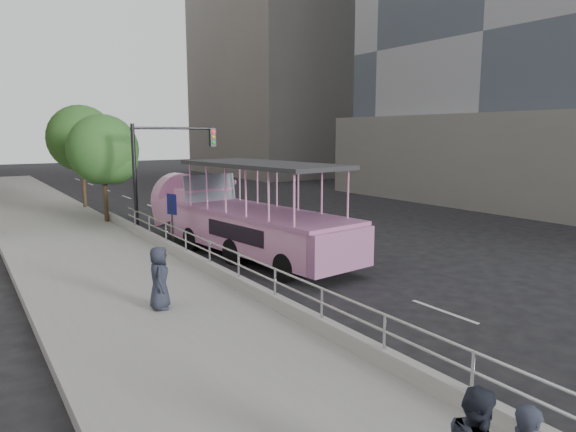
# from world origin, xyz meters

# --- Properties ---
(ground) EXTENTS (160.00, 160.00, 0.00)m
(ground) POSITION_xyz_m (0.00, 0.00, 0.00)
(ground) COLOR black
(sidewalk) EXTENTS (5.50, 80.00, 0.30)m
(sidewalk) POSITION_xyz_m (-5.75, 10.00, 0.15)
(sidewalk) COLOR gray
(sidewalk) RESTS_ON ground
(kerb_wall) EXTENTS (0.24, 30.00, 0.36)m
(kerb_wall) POSITION_xyz_m (-3.12, 2.00, 0.48)
(kerb_wall) COLOR #A9A9A4
(kerb_wall) RESTS_ON sidewalk
(guardrail) EXTENTS (0.07, 22.00, 0.71)m
(guardrail) POSITION_xyz_m (-3.12, 2.00, 1.14)
(guardrail) COLOR #B1B2B6
(guardrail) RESTS_ON kerb_wall
(duck_boat) EXTENTS (4.01, 11.37, 3.70)m
(duck_boat) POSITION_xyz_m (-0.41, 7.05, 1.37)
(duck_boat) COLOR black
(duck_boat) RESTS_ON ground
(car) EXTENTS (2.11, 4.05, 1.32)m
(car) POSITION_xyz_m (1.87, 7.21, 0.66)
(car) COLOR silver
(car) RESTS_ON ground
(pedestrian_far) EXTENTS (0.75, 0.92, 1.63)m
(pedestrian_far) POSITION_xyz_m (-5.62, 1.59, 1.12)
(pedestrian_far) COLOR #232734
(pedestrian_far) RESTS_ON sidewalk
(parking_sign) EXTENTS (0.20, 0.53, 2.46)m
(parking_sign) POSITION_xyz_m (-2.83, 8.06, 1.57)
(parking_sign) COLOR black
(parking_sign) RESTS_ON ground
(traffic_signal) EXTENTS (4.20, 0.32, 5.20)m
(traffic_signal) POSITION_xyz_m (-1.70, 12.50, 3.50)
(traffic_signal) COLOR black
(traffic_signal) RESTS_ON ground
(street_tree_near) EXTENTS (3.52, 3.52, 5.72)m
(street_tree_near) POSITION_xyz_m (-3.30, 15.93, 3.82)
(street_tree_near) COLOR #362518
(street_tree_near) RESTS_ON ground
(street_tree_far) EXTENTS (3.97, 3.97, 6.45)m
(street_tree_far) POSITION_xyz_m (-3.10, 21.93, 4.31)
(street_tree_far) COLOR #362518
(street_tree_far) RESTS_ON ground
(tower_podium) EXTENTS (26.00, 26.00, 6.00)m
(tower_podium) POSITION_xyz_m (30.00, 10.00, 3.00)
(tower_podium) COLOR slate
(tower_podium) RESTS_ON ground
(midrise_stone_a) EXTENTS (20.00, 20.00, 32.00)m
(midrise_stone_a) POSITION_xyz_m (26.00, 42.00, 16.00)
(midrise_stone_a) COLOR slate
(midrise_stone_a) RESTS_ON ground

